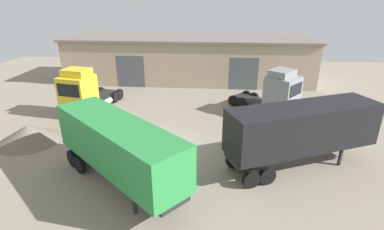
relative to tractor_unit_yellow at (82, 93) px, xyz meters
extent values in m
plane|color=gray|center=(8.38, -5.57, -1.97)|extent=(60.00, 60.00, 0.00)
cube|color=tan|center=(8.38, 12.24, 0.54)|extent=(29.00, 7.62, 5.01)
cube|color=#70665B|center=(8.38, 12.24, 3.17)|extent=(29.50, 8.12, 0.25)
cube|color=#4C5156|center=(2.00, 8.46, -0.17)|extent=(3.20, 0.08, 3.60)
cube|color=#4C5156|center=(14.76, 8.46, -0.17)|extent=(3.20, 0.08, 3.60)
cube|color=yellow|center=(-0.13, -0.53, 0.11)|extent=(2.94, 2.86, 3.06)
cube|color=yellow|center=(-0.08, -0.34, 1.92)|extent=(2.40, 2.07, 0.60)
cube|color=black|center=(-0.36, -1.68, 0.72)|extent=(2.07, 0.51, 1.10)
cube|color=#232326|center=(0.55, 2.71, -1.30)|extent=(2.82, 4.54, 0.24)
cylinder|color=#B2B2B7|center=(1.41, 1.91, -1.47)|extent=(0.77, 1.19, 0.56)
cylinder|color=black|center=(0.83, -1.34, -1.42)|extent=(0.52, 1.12, 1.09)
cylinder|color=black|center=(-1.32, -0.89, -1.42)|extent=(0.52, 1.12, 1.09)
cylinder|color=black|center=(1.77, 3.18, -1.42)|extent=(0.52, 1.12, 1.09)
cylinder|color=black|center=(-0.38, 3.63, -1.42)|extent=(0.52, 1.12, 1.09)
cylinder|color=black|center=(1.96, 4.06, -1.42)|extent=(0.52, 1.12, 1.09)
cylinder|color=black|center=(-0.20, 4.51, -1.42)|extent=(0.52, 1.12, 1.09)
cube|color=#28843D|center=(6.60, -10.41, 0.66)|extent=(8.71, 8.08, 2.54)
cube|color=#232326|center=(6.60, -10.41, -0.74)|extent=(8.22, 7.51, 0.24)
cube|color=#232326|center=(9.01, -11.46, -1.41)|extent=(0.23, 0.23, 1.11)
cube|color=#232326|center=(7.96, -12.66, -1.41)|extent=(0.23, 0.23, 1.11)
cylinder|color=black|center=(5.15, -7.67, -1.42)|extent=(1.02, 0.95, 1.10)
cylinder|color=black|center=(3.70, -9.33, -1.42)|extent=(1.02, 0.95, 1.10)
cylinder|color=black|center=(4.40, -7.01, -1.42)|extent=(1.02, 0.95, 1.10)
cylinder|color=black|center=(2.95, -8.67, -1.42)|extent=(1.02, 0.95, 1.10)
cube|color=gray|center=(17.52, 1.12, 0.03)|extent=(3.45, 3.46, 2.99)
cube|color=gray|center=(17.37, 1.25, 1.81)|extent=(2.64, 2.69, 0.60)
cube|color=black|center=(18.41, 0.36, 0.63)|extent=(1.42, 1.65, 1.08)
cube|color=#232326|center=(15.19, 3.10, -1.34)|extent=(4.13, 3.93, 0.24)
cylinder|color=#B2B2B7|center=(16.29, 3.47, -1.51)|extent=(1.20, 1.14, 0.56)
cylinder|color=black|center=(18.69, 1.57, -1.46)|extent=(0.97, 0.88, 1.01)
cylinder|color=black|center=(17.27, -0.11, -1.46)|extent=(0.97, 0.88, 1.01)
cylinder|color=black|center=(15.55, 4.23, -1.46)|extent=(0.97, 0.88, 1.01)
cylinder|color=black|center=(14.13, 2.55, -1.46)|extent=(0.97, 0.88, 1.01)
cylinder|color=black|center=(14.87, 4.81, -1.46)|extent=(0.97, 0.88, 1.01)
cylinder|color=black|center=(13.44, 3.14, -1.46)|extent=(0.97, 0.88, 1.01)
cube|color=black|center=(17.03, -7.45, 0.71)|extent=(9.67, 6.03, 2.65)
cube|color=#232326|center=(17.03, -7.45, -0.74)|extent=(9.38, 5.34, 0.24)
cube|color=#232326|center=(19.04, -5.71, -1.41)|extent=(0.21, 0.21, 1.11)
cube|color=#232326|center=(19.67, -7.18, -1.41)|extent=(0.21, 0.21, 1.11)
cylinder|color=black|center=(13.91, -7.59, -1.45)|extent=(1.07, 0.68, 1.04)
cylinder|color=black|center=(14.78, -9.62, -1.45)|extent=(1.07, 0.68, 1.04)
cylinder|color=black|center=(12.99, -7.99, -1.45)|extent=(1.07, 0.68, 1.04)
cylinder|color=black|center=(13.86, -10.01, -1.45)|extent=(1.07, 0.68, 1.04)
cone|color=#665B4C|center=(-1.80, -5.66, -1.33)|extent=(4.43, 4.43, 1.27)
cube|color=black|center=(7.64, -3.71, -1.95)|extent=(0.40, 0.40, 0.04)
cone|color=orange|center=(7.64, -3.71, -1.69)|extent=(0.36, 0.36, 0.55)
camera|label=1|loc=(11.72, -24.29, 8.17)|focal=28.00mm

